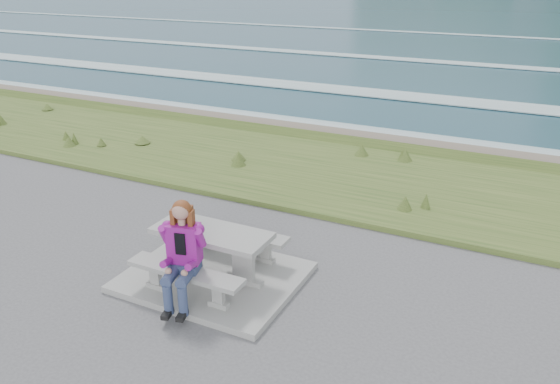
{
  "coord_description": "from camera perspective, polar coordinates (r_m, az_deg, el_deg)",
  "views": [
    {
      "loc": [
        4.15,
        -6.07,
        4.48
      ],
      "look_at": [
        0.55,
        1.2,
        1.13
      ],
      "focal_mm": 35.0,
      "sensor_mm": 36.0,
      "label": 1
    }
  ],
  "objects": [
    {
      "name": "concrete_slab",
      "position": [
        8.58,
        -6.93,
        -8.8
      ],
      "size": [
        2.6,
        2.1,
        0.1
      ],
      "primitive_type": "cube",
      "color": "gray",
      "rests_on": "ground"
    },
    {
      "name": "seated_woman",
      "position": [
        7.67,
        -10.28,
        -7.88
      ],
      "size": [
        0.6,
        0.84,
        1.5
      ],
      "rotation": [
        0.0,
        0.0,
        0.26
      ],
      "color": "navy",
      "rests_on": "concrete_slab"
    },
    {
      "name": "shore_drop",
      "position": [
        15.24,
        9.43,
        5.07
      ],
      "size": [
        160.0,
        0.8,
        2.2
      ],
      "primitive_type": "cube",
      "color": "brown",
      "rests_on": "ground"
    },
    {
      "name": "bench_landward",
      "position": [
        7.89,
        -9.85,
        -8.63
      ],
      "size": [
        1.8,
        0.35,
        0.45
      ],
      "color": "gray",
      "rests_on": "concrete_slab"
    },
    {
      "name": "picnic_table",
      "position": [
        8.27,
        -7.14,
        -5.05
      ],
      "size": [
        1.8,
        0.75,
        0.75
      ],
      "color": "gray",
      "rests_on": "concrete_slab"
    },
    {
      "name": "bench_seaward",
      "position": [
        8.9,
        -4.61,
        -4.54
      ],
      "size": [
        1.8,
        0.35,
        0.45
      ],
      "color": "gray",
      "rests_on": "concrete_slab"
    },
    {
      "name": "grass_verge",
      "position": [
        12.64,
        5.44,
        1.61
      ],
      "size": [
        160.0,
        4.5,
        0.22
      ],
      "primitive_type": "cube",
      "color": "#2D4A1B",
      "rests_on": "ground"
    },
    {
      "name": "ocean",
      "position": [
        32.04,
        18.72,
        10.12
      ],
      "size": [
        1600.0,
        1600.0,
        0.09
      ],
      "color": "#1F4758",
      "rests_on": "ground"
    }
  ]
}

